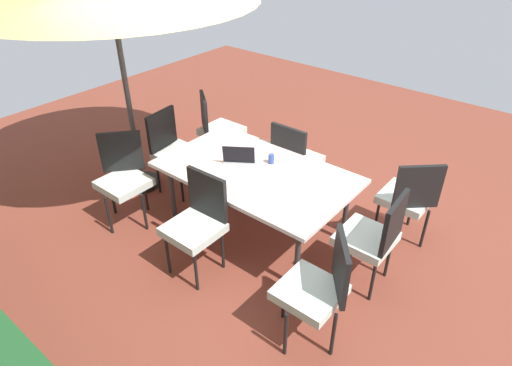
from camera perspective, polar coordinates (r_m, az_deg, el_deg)
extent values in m
cube|color=brown|center=(4.79, 0.00, -5.96)|extent=(10.00, 10.00, 0.02)
cube|color=silver|center=(4.38, 0.00, 1.38)|extent=(1.93, 1.15, 0.04)
cylinder|color=#333333|center=(4.52, 11.47, -3.82)|extent=(0.05, 0.05, 0.69)
cylinder|color=#333333|center=(5.30, -3.94, 2.77)|extent=(0.05, 0.05, 0.69)
cylinder|color=#333333|center=(3.94, 5.36, -9.59)|extent=(0.05, 0.05, 0.69)
cylinder|color=#333333|center=(4.82, -10.74, -1.18)|extent=(0.05, 0.05, 0.69)
cylinder|color=#4C4C4C|center=(5.12, -16.42, 11.73)|extent=(0.06, 0.06, 2.52)
cylinder|color=black|center=(5.65, -14.50, 0.07)|extent=(0.44, 0.44, 0.06)
cube|color=silver|center=(4.03, -8.11, -5.96)|extent=(0.46, 0.46, 0.08)
cube|color=black|center=(3.99, -6.31, -1.51)|extent=(0.44, 0.05, 0.45)
cylinder|color=black|center=(4.22, -11.33, -9.00)|extent=(0.03, 0.03, 0.45)
cylinder|color=black|center=(4.01, -7.76, -11.18)|extent=(0.03, 0.03, 0.45)
cylinder|color=black|center=(4.39, -7.90, -6.59)|extent=(0.03, 0.03, 0.45)
cylinder|color=black|center=(4.20, -4.33, -8.53)|extent=(0.03, 0.03, 0.45)
cube|color=silver|center=(5.04, 5.39, 2.94)|extent=(0.46, 0.46, 0.08)
cube|color=black|center=(4.76, 4.15, 4.72)|extent=(0.44, 0.05, 0.45)
cylinder|color=black|center=(5.24, 7.97, 0.58)|extent=(0.03, 0.03, 0.45)
cylinder|color=black|center=(5.39, 4.72, 1.84)|extent=(0.03, 0.03, 0.45)
cylinder|color=black|center=(4.97, 5.81, -1.17)|extent=(0.03, 0.03, 0.45)
cylinder|color=black|center=(5.14, 2.46, 0.22)|extent=(0.03, 0.03, 0.45)
cube|color=silver|center=(3.46, 6.93, -13.78)|extent=(0.46, 0.46, 0.08)
cube|color=black|center=(3.31, 10.91, -10.52)|extent=(0.30, 0.37, 0.45)
cylinder|color=black|center=(3.76, 3.59, -14.59)|extent=(0.03, 0.03, 0.45)
cylinder|color=black|center=(3.53, 3.83, -18.90)|extent=(0.03, 0.03, 0.45)
cylinder|color=black|center=(3.80, 9.19, -14.49)|extent=(0.03, 0.03, 0.45)
cylinder|color=black|center=(3.57, 9.94, -18.73)|extent=(0.03, 0.03, 0.45)
cube|color=silver|center=(4.64, 18.72, -1.80)|extent=(0.46, 0.46, 0.08)
cube|color=black|center=(4.34, 20.25, -0.49)|extent=(0.35, 0.33, 0.45)
cylinder|color=black|center=(4.99, 19.42, -3.04)|extent=(0.03, 0.03, 0.45)
cylinder|color=black|center=(4.86, 15.50, -3.27)|extent=(0.03, 0.03, 0.45)
cylinder|color=black|center=(4.73, 20.92, -5.57)|extent=(0.03, 0.03, 0.45)
cylinder|color=black|center=(4.59, 16.80, -5.90)|extent=(0.03, 0.03, 0.45)
cube|color=silver|center=(5.70, -4.43, 6.73)|extent=(0.46, 0.46, 0.08)
cube|color=black|center=(5.57, -6.70, 8.94)|extent=(0.37, 0.30, 0.45)
cylinder|color=black|center=(5.69, -2.25, 3.74)|extent=(0.03, 0.03, 0.45)
cylinder|color=black|center=(6.01, -2.88, 5.37)|extent=(0.03, 0.03, 0.45)
cylinder|color=black|center=(5.65, -5.84, 3.34)|extent=(0.03, 0.03, 0.45)
cylinder|color=black|center=(5.97, -6.30, 5.00)|extent=(0.03, 0.03, 0.45)
cube|color=silver|center=(4.81, -16.68, -0.04)|extent=(0.46, 0.46, 0.08)
cube|color=black|center=(4.86, -17.00, 3.91)|extent=(0.32, 0.36, 0.45)
cylinder|color=black|center=(4.84, -18.45, -4.02)|extent=(0.03, 0.03, 0.45)
cylinder|color=black|center=(4.79, -14.21, -3.65)|extent=(0.03, 0.03, 0.45)
cylinder|color=black|center=(5.13, -18.07, -1.64)|extent=(0.03, 0.03, 0.45)
cylinder|color=black|center=(5.08, -14.08, -1.27)|extent=(0.03, 0.03, 0.45)
cube|color=silver|center=(5.22, -10.06, 3.65)|extent=(0.46, 0.46, 0.08)
cube|color=black|center=(5.23, -12.09, 6.76)|extent=(0.09, 0.44, 0.45)
cylinder|color=black|center=(5.14, -9.57, -0.28)|extent=(0.03, 0.03, 0.45)
cylinder|color=black|center=(5.36, -7.09, 1.50)|extent=(0.03, 0.03, 0.45)
cylinder|color=black|center=(5.35, -12.50, 0.85)|extent=(0.03, 0.03, 0.45)
cylinder|color=black|center=(5.57, -10.00, 2.52)|extent=(0.03, 0.03, 0.45)
cube|color=silver|center=(4.01, 13.98, -6.93)|extent=(0.46, 0.46, 0.08)
cube|color=black|center=(3.81, 17.39, -4.95)|extent=(0.07, 0.44, 0.45)
cylinder|color=black|center=(4.36, 12.31, -7.52)|extent=(0.03, 0.03, 0.45)
cylinder|color=black|center=(4.10, 10.15, -10.24)|extent=(0.03, 0.03, 0.45)
cylinder|color=black|center=(4.28, 16.70, -9.20)|extent=(0.03, 0.03, 0.45)
cylinder|color=black|center=(4.02, 14.81, -12.11)|extent=(0.03, 0.03, 0.45)
cube|color=#B7B7BC|center=(4.56, -2.05, 3.16)|extent=(0.39, 0.36, 0.02)
cube|color=black|center=(4.41, -2.25, 3.67)|extent=(0.29, 0.22, 0.20)
cylinder|color=#334C99|center=(4.47, 1.99, 3.13)|extent=(0.06, 0.06, 0.10)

